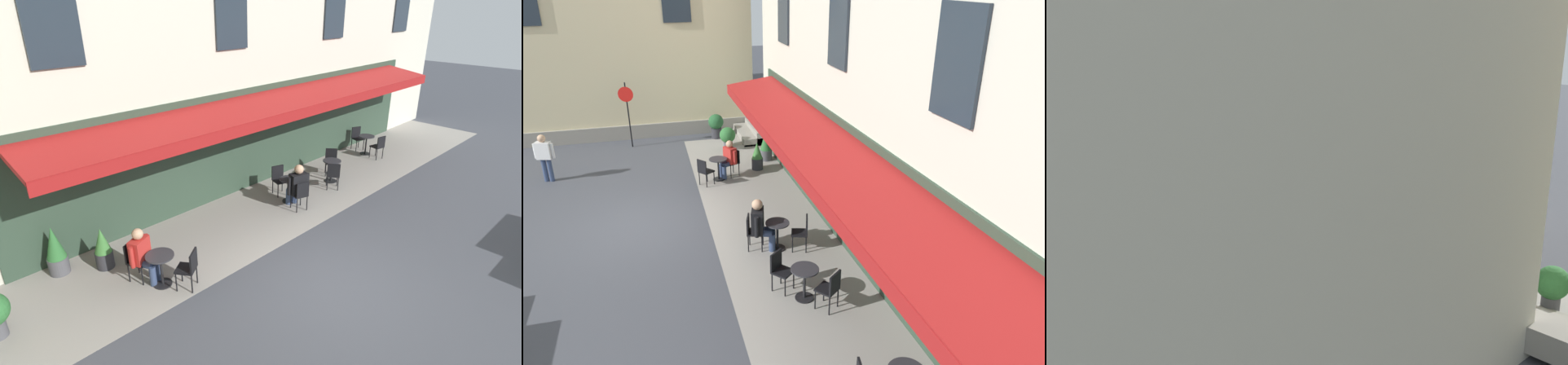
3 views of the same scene
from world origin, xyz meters
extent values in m
plane|color=#42444C|center=(0.00, 0.00, 0.00)|extent=(70.00, 70.00, 0.00)
cube|color=gray|center=(-3.25, -3.40, 0.00)|extent=(20.50, 3.20, 0.01)
cube|color=#2D4233|center=(-3.00, -4.97, 1.60)|extent=(16.00, 0.06, 3.20)
cube|color=maroon|center=(-3.00, -4.15, 2.85)|extent=(15.00, 1.70, 0.36)
cube|color=maroon|center=(-3.00, -3.32, 2.62)|extent=(15.00, 0.04, 0.28)
cube|color=#232D38|center=(-11.00, -4.96, 5.20)|extent=(1.10, 0.06, 1.70)
cube|color=#232D38|center=(-6.33, -4.96, 5.20)|extent=(1.10, 0.06, 1.70)
cube|color=#232D38|center=(-1.67, -4.96, 5.20)|extent=(1.10, 0.06, 1.70)
cube|color=#232D38|center=(3.00, -4.96, 5.20)|extent=(1.10, 0.06, 1.70)
cylinder|color=black|center=(-4.45, -3.31, 0.01)|extent=(0.40, 0.40, 0.03)
cylinder|color=black|center=(-4.45, -3.31, 0.36)|extent=(0.06, 0.06, 0.72)
cylinder|color=#2D2D33|center=(-4.45, -3.31, 0.73)|extent=(0.60, 0.60, 0.03)
cylinder|color=black|center=(-4.27, -2.93, 0.23)|extent=(0.03, 0.03, 0.45)
cylinder|color=black|center=(-4.05, -3.19, 0.23)|extent=(0.03, 0.03, 0.45)
cylinder|color=black|center=(-4.01, -2.71, 0.23)|extent=(0.03, 0.03, 0.45)
cylinder|color=black|center=(-3.79, -2.97, 0.23)|extent=(0.03, 0.03, 0.45)
cube|color=black|center=(-4.03, -2.95, 0.47)|extent=(0.56, 0.56, 0.04)
cube|color=black|center=(-3.89, -2.84, 0.70)|extent=(0.29, 0.33, 0.42)
cylinder|color=black|center=(-4.64, -3.68, 0.23)|extent=(0.03, 0.03, 0.45)
cylinder|color=black|center=(-4.85, -3.41, 0.23)|extent=(0.03, 0.03, 0.45)
cylinder|color=black|center=(-4.91, -3.89, 0.23)|extent=(0.03, 0.03, 0.45)
cylinder|color=black|center=(-5.12, -3.62, 0.23)|extent=(0.03, 0.03, 0.45)
cube|color=black|center=(-4.88, -3.65, 0.47)|extent=(0.56, 0.56, 0.04)
cube|color=black|center=(-5.02, -3.76, 0.70)|extent=(0.28, 0.34, 0.42)
cylinder|color=black|center=(-2.32, -3.29, 0.01)|extent=(0.40, 0.40, 0.03)
cylinder|color=black|center=(-2.32, -3.29, 0.36)|extent=(0.06, 0.06, 0.72)
cylinder|color=#2D2D33|center=(-2.32, -3.29, 0.73)|extent=(0.60, 0.60, 0.03)
cylinder|color=black|center=(-2.37, -2.88, 0.23)|extent=(0.03, 0.03, 0.45)
cylinder|color=black|center=(-2.05, -2.98, 0.23)|extent=(0.03, 0.03, 0.45)
cylinder|color=black|center=(-2.27, -2.56, 0.23)|extent=(0.03, 0.03, 0.45)
cylinder|color=black|center=(-1.94, -2.66, 0.23)|extent=(0.03, 0.03, 0.45)
cube|color=black|center=(-2.16, -2.77, 0.47)|extent=(0.50, 0.50, 0.04)
cube|color=black|center=(-2.10, -2.60, 0.70)|extent=(0.39, 0.16, 0.42)
cylinder|color=black|center=(-2.28, -3.71, 0.23)|extent=(0.03, 0.03, 0.45)
cylinder|color=black|center=(-2.60, -3.60, 0.23)|extent=(0.03, 0.03, 0.45)
cylinder|color=black|center=(-2.38, -4.03, 0.23)|extent=(0.03, 0.03, 0.45)
cylinder|color=black|center=(-2.71, -3.93, 0.23)|extent=(0.03, 0.03, 0.45)
cube|color=black|center=(-2.49, -3.82, 0.47)|extent=(0.50, 0.50, 0.04)
cube|color=black|center=(-2.55, -3.99, 0.70)|extent=(0.39, 0.16, 0.42)
cylinder|color=black|center=(2.57, -2.57, 0.01)|extent=(0.40, 0.40, 0.03)
cylinder|color=black|center=(2.57, -2.57, 0.36)|extent=(0.06, 0.06, 0.72)
cylinder|color=#2D2D33|center=(2.57, -2.57, 0.73)|extent=(0.60, 0.60, 0.03)
cylinder|color=black|center=(2.21, -2.36, 0.23)|extent=(0.03, 0.03, 0.45)
cylinder|color=black|center=(2.49, -2.16, 0.23)|extent=(0.03, 0.03, 0.45)
cylinder|color=black|center=(2.01, -2.08, 0.23)|extent=(0.03, 0.03, 0.45)
cylinder|color=black|center=(2.29, -1.89, 0.23)|extent=(0.03, 0.03, 0.45)
cube|color=black|center=(2.25, -2.12, 0.47)|extent=(0.56, 0.56, 0.04)
cube|color=black|center=(2.15, -1.98, 0.70)|extent=(0.35, 0.27, 0.42)
cylinder|color=black|center=(2.89, -2.84, 0.23)|extent=(0.03, 0.03, 0.45)
cylinder|color=black|center=(2.58, -2.99, 0.23)|extent=(0.03, 0.03, 0.45)
cylinder|color=black|center=(3.03, -3.15, 0.23)|extent=(0.03, 0.03, 0.45)
cylinder|color=black|center=(2.73, -3.29, 0.23)|extent=(0.03, 0.03, 0.45)
cube|color=black|center=(2.81, -3.07, 0.47)|extent=(0.53, 0.53, 0.04)
cube|color=black|center=(2.88, -3.23, 0.70)|extent=(0.38, 0.21, 0.42)
cylinder|color=black|center=(-7.58, -3.95, 0.01)|extent=(0.40, 0.40, 0.03)
cylinder|color=black|center=(-7.58, -3.95, 0.36)|extent=(0.06, 0.06, 0.72)
cylinder|color=#2D2D33|center=(-7.58, -3.95, 0.73)|extent=(0.60, 0.60, 0.03)
cylinder|color=black|center=(-7.67, -3.54, 0.23)|extent=(0.03, 0.03, 0.45)
cylinder|color=black|center=(-7.34, -3.61, 0.23)|extent=(0.03, 0.03, 0.45)
cylinder|color=black|center=(-7.61, -3.21, 0.23)|extent=(0.03, 0.03, 0.45)
cylinder|color=black|center=(-7.27, -3.27, 0.23)|extent=(0.03, 0.03, 0.45)
cube|color=black|center=(-7.47, -3.41, 0.47)|extent=(0.47, 0.47, 0.04)
cube|color=black|center=(-7.44, -3.23, 0.70)|extent=(0.40, 0.12, 0.42)
cylinder|color=black|center=(-7.57, -4.36, 0.23)|extent=(0.03, 0.03, 0.45)
cylinder|color=black|center=(-7.88, -4.23, 0.23)|extent=(0.03, 0.03, 0.45)
cylinder|color=black|center=(-7.70, -4.68, 0.23)|extent=(0.03, 0.03, 0.45)
cylinder|color=black|center=(-8.01, -4.55, 0.23)|extent=(0.03, 0.03, 0.45)
cube|color=black|center=(-7.79, -4.46, 0.47)|extent=(0.52, 0.52, 0.04)
cube|color=black|center=(-7.86, -4.62, 0.70)|extent=(0.38, 0.19, 0.42)
cylinder|color=navy|center=(-2.38, -3.14, 0.23)|extent=(0.16, 0.16, 0.47)
cylinder|color=navy|center=(-2.32, -2.97, 0.49)|extent=(0.27, 0.39, 0.17)
cylinder|color=navy|center=(-2.19, -3.20, 0.23)|extent=(0.16, 0.16, 0.47)
cylinder|color=navy|center=(-2.13, -3.03, 0.49)|extent=(0.27, 0.39, 0.17)
cube|color=black|center=(-2.17, -2.83, 0.80)|extent=(0.57, 0.42, 0.61)
sphere|color=tan|center=(-2.17, -2.83, 1.23)|extent=(0.27, 0.27, 0.27)
cylinder|color=black|center=(-2.47, -2.74, 0.78)|extent=(0.11, 0.11, 0.54)
cylinder|color=black|center=(-1.88, -2.92, 0.78)|extent=(0.11, 0.11, 0.54)
cylinder|color=navy|center=(2.72, -2.68, 0.23)|extent=(0.14, 0.14, 0.47)
cylinder|color=navy|center=(2.79, -2.83, 0.49)|extent=(0.27, 0.36, 0.15)
cylinder|color=navy|center=(2.56, -2.76, 0.23)|extent=(0.14, 0.14, 0.47)
cylinder|color=navy|center=(2.63, -2.90, 0.49)|extent=(0.27, 0.36, 0.15)
cube|color=red|center=(2.78, -3.01, 0.76)|extent=(0.52, 0.42, 0.55)
sphere|color=tan|center=(2.78, -3.01, 1.16)|extent=(0.24, 0.24, 0.24)
cylinder|color=red|center=(3.03, -2.90, 0.75)|extent=(0.10, 0.10, 0.48)
cylinder|color=red|center=(2.53, -3.13, 0.75)|extent=(0.10, 0.10, 0.48)
cylinder|color=#4C4C51|center=(3.98, -4.56, 0.20)|extent=(0.44, 0.44, 0.40)
cone|color=#2D6B33|center=(3.98, -4.56, 0.78)|extent=(0.42, 0.42, 0.76)
cylinder|color=#4C4C51|center=(5.52, -3.39, 0.17)|extent=(0.34, 0.34, 0.34)
sphere|color=#2D6B33|center=(5.52, -3.39, 0.60)|extent=(0.62, 0.62, 0.62)
cylinder|color=#2D2D33|center=(3.15, -4.04, 0.21)|extent=(0.40, 0.40, 0.41)
cone|color=#3D7A38|center=(3.15, -4.04, 0.71)|extent=(0.38, 0.38, 0.59)
cube|color=slate|center=(-5.08, 4.53, 0.57)|extent=(4.31, 1.84, 0.55)
cube|color=#232D38|center=(-5.28, 4.53, 1.09)|extent=(2.42, 1.62, 0.48)
cylinder|color=black|center=(-3.63, 3.71, 0.30)|extent=(0.60, 0.20, 0.60)
cylinder|color=black|center=(-3.62, 5.31, 0.30)|extent=(0.60, 0.20, 0.60)
cylinder|color=black|center=(-6.53, 3.74, 0.30)|extent=(0.60, 0.20, 0.60)
cylinder|color=black|center=(-6.52, 5.34, 0.30)|extent=(0.60, 0.20, 0.60)
camera|label=1|loc=(6.16, 4.05, 5.66)|focal=28.44mm
camera|label=2|loc=(-12.53, -0.55, 6.39)|focal=33.27mm
camera|label=3|loc=(9.82, -13.38, 5.22)|focal=41.10mm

